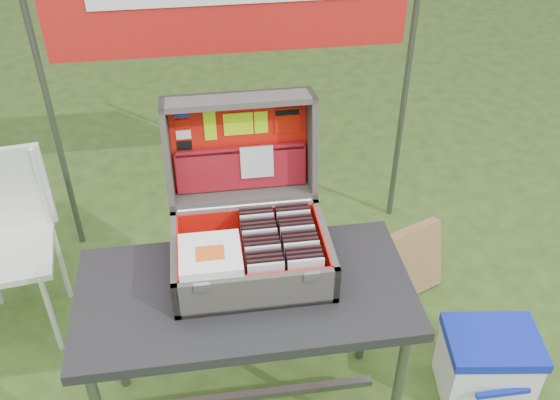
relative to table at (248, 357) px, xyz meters
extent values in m
plane|color=#2F421A|center=(0.07, 0.09, -0.35)|extent=(80.00, 80.00, 0.00)
cube|color=black|center=(0.00, 0.00, 0.33)|extent=(1.12, 0.57, 0.04)
cylinder|color=#59595B|center=(0.50, -0.22, -0.02)|extent=(0.04, 0.04, 0.66)
cylinder|color=#59595B|center=(-0.50, 0.22, -0.02)|extent=(0.04, 0.04, 0.66)
cylinder|color=#59595B|center=(0.50, 0.22, -0.02)|extent=(0.04, 0.04, 0.66)
cube|color=#59595B|center=(0.00, 0.00, -0.23)|extent=(0.97, 0.03, 0.03)
cube|color=#4B4944|center=(0.03, 0.08, 0.36)|extent=(0.53, 0.38, 0.02)
cube|color=#4B4944|center=(0.03, -0.10, 0.42)|extent=(0.53, 0.02, 0.14)
cube|color=#4B4944|center=(0.03, 0.26, 0.42)|extent=(0.53, 0.02, 0.14)
cube|color=#4B4944|center=(-0.22, 0.08, 0.42)|extent=(0.02, 0.38, 0.14)
cube|color=#4B4944|center=(0.29, 0.08, 0.42)|extent=(0.02, 0.38, 0.14)
cube|color=red|center=(0.03, 0.08, 0.37)|extent=(0.49, 0.34, 0.01)
cube|color=silver|center=(-0.14, -0.11, 0.48)|extent=(0.05, 0.01, 0.03)
cube|color=silver|center=(0.20, -0.11, 0.48)|extent=(0.05, 0.01, 0.03)
cylinder|color=silver|center=(0.03, 0.27, 0.49)|extent=(0.48, 0.02, 0.02)
cube|color=#4B4944|center=(0.03, 0.43, 0.66)|extent=(0.53, 0.08, 0.38)
cube|color=#4B4944|center=(0.03, 0.40, 0.84)|extent=(0.53, 0.14, 0.04)
cube|color=#4B4944|center=(0.03, 0.34, 0.49)|extent=(0.53, 0.14, 0.04)
cube|color=#4B4944|center=(-0.22, 0.37, 0.67)|extent=(0.02, 0.20, 0.40)
cube|color=#4B4944|center=(0.29, 0.37, 0.67)|extent=(0.02, 0.20, 0.40)
cube|color=red|center=(0.03, 0.42, 0.66)|extent=(0.48, 0.06, 0.33)
cube|color=red|center=(0.03, -0.09, 0.43)|extent=(0.49, 0.01, 0.12)
cube|color=red|center=(0.03, 0.24, 0.43)|extent=(0.49, 0.01, 0.12)
cube|color=red|center=(-0.21, 0.08, 0.43)|extent=(0.01, 0.34, 0.12)
cube|color=red|center=(0.27, 0.08, 0.43)|extent=(0.01, 0.34, 0.12)
cube|color=maroon|center=(0.03, 0.38, 0.58)|extent=(0.47, 0.06, 0.15)
cube|color=maroon|center=(0.03, 0.39, 0.65)|extent=(0.46, 0.02, 0.02)
cube|color=silver|center=(0.09, 0.37, 0.61)|extent=(0.12, 0.03, 0.12)
cube|color=#1933B2|center=(-0.16, 0.43, 0.79)|extent=(0.05, 0.01, 0.03)
cube|color=#BF1404|center=(-0.16, 0.43, 0.75)|extent=(0.05, 0.01, 0.03)
cube|color=white|center=(-0.16, 0.42, 0.71)|extent=(0.05, 0.01, 0.03)
cube|color=black|center=(-0.16, 0.41, 0.67)|extent=(0.05, 0.01, 0.03)
cube|color=#A5E909|center=(-0.07, 0.42, 0.74)|extent=(0.04, 0.02, 0.10)
cube|color=#A5E909|center=(0.03, 0.42, 0.74)|extent=(0.10, 0.02, 0.08)
cube|color=#A5E909|center=(0.11, 0.42, 0.74)|extent=(0.05, 0.02, 0.08)
cube|color=#BF1404|center=(0.21, 0.42, 0.74)|extent=(0.09, 0.02, 0.09)
cube|color=black|center=(0.21, 0.43, 0.77)|extent=(0.08, 0.01, 0.02)
cube|color=silver|center=(0.07, -0.06, 0.44)|extent=(0.12, 0.01, 0.13)
cube|color=black|center=(0.07, -0.04, 0.44)|extent=(0.12, 0.01, 0.13)
cube|color=black|center=(0.07, -0.02, 0.44)|extent=(0.12, 0.01, 0.13)
cube|color=black|center=(0.07, 0.00, 0.44)|extent=(0.12, 0.01, 0.13)
cube|color=silver|center=(0.07, 0.02, 0.44)|extent=(0.12, 0.01, 0.13)
cube|color=black|center=(0.07, 0.04, 0.44)|extent=(0.12, 0.01, 0.13)
cube|color=black|center=(0.07, 0.06, 0.44)|extent=(0.12, 0.01, 0.13)
cube|color=black|center=(0.07, 0.08, 0.44)|extent=(0.12, 0.01, 0.13)
cube|color=silver|center=(0.07, 0.10, 0.44)|extent=(0.12, 0.01, 0.13)
cube|color=black|center=(0.07, 0.12, 0.44)|extent=(0.12, 0.01, 0.13)
cube|color=black|center=(0.07, 0.14, 0.44)|extent=(0.12, 0.01, 0.13)
cube|color=black|center=(0.07, 0.16, 0.44)|extent=(0.12, 0.01, 0.13)
cube|color=silver|center=(0.07, 0.19, 0.44)|extent=(0.12, 0.01, 0.13)
cube|color=black|center=(0.07, 0.21, 0.44)|extent=(0.12, 0.01, 0.13)
cube|color=black|center=(0.07, 0.23, 0.44)|extent=(0.12, 0.01, 0.13)
cube|color=silver|center=(0.19, -0.06, 0.44)|extent=(0.12, 0.01, 0.13)
cube|color=black|center=(0.19, -0.04, 0.44)|extent=(0.12, 0.01, 0.13)
cube|color=black|center=(0.19, -0.02, 0.44)|extent=(0.12, 0.01, 0.13)
cube|color=black|center=(0.19, 0.00, 0.44)|extent=(0.12, 0.01, 0.13)
cube|color=silver|center=(0.19, 0.02, 0.44)|extent=(0.12, 0.01, 0.13)
cube|color=black|center=(0.19, 0.04, 0.44)|extent=(0.12, 0.01, 0.13)
cube|color=black|center=(0.19, 0.06, 0.44)|extent=(0.12, 0.01, 0.13)
cube|color=black|center=(0.19, 0.08, 0.44)|extent=(0.12, 0.01, 0.13)
cube|color=silver|center=(0.19, 0.10, 0.44)|extent=(0.12, 0.01, 0.13)
cube|color=black|center=(0.19, 0.12, 0.44)|extent=(0.12, 0.01, 0.13)
cube|color=black|center=(0.19, 0.14, 0.44)|extent=(0.12, 0.01, 0.13)
cube|color=black|center=(0.19, 0.16, 0.44)|extent=(0.12, 0.01, 0.13)
cube|color=silver|center=(0.19, 0.19, 0.44)|extent=(0.12, 0.01, 0.13)
cube|color=black|center=(0.19, 0.21, 0.44)|extent=(0.12, 0.01, 0.13)
cube|color=black|center=(0.19, 0.23, 0.44)|extent=(0.12, 0.01, 0.13)
cube|color=white|center=(-0.10, 0.01, 0.49)|extent=(0.20, 0.20, 0.00)
cube|color=white|center=(-0.10, 0.01, 0.50)|extent=(0.20, 0.20, 0.00)
cube|color=white|center=(-0.10, 0.01, 0.50)|extent=(0.20, 0.20, 0.00)
cube|color=white|center=(-0.10, 0.01, 0.51)|extent=(0.20, 0.20, 0.00)
cube|color=white|center=(-0.10, 0.01, 0.51)|extent=(0.20, 0.20, 0.00)
cube|color=white|center=(-0.10, 0.01, 0.52)|extent=(0.20, 0.20, 0.00)
cube|color=#D85919|center=(-0.10, 0.00, 0.52)|extent=(0.09, 0.07, 0.00)
cube|color=white|center=(0.95, -0.02, -0.21)|extent=(0.38, 0.30, 0.28)
cube|color=#1023AD|center=(0.95, -0.02, -0.05)|extent=(0.40, 0.32, 0.04)
cube|color=#1023AD|center=(0.95, -0.16, -0.18)|extent=(0.22, 0.02, 0.02)
cube|color=silver|center=(-0.95, 0.62, 0.08)|extent=(0.42, 0.42, 0.03)
cube|color=silver|center=(-0.95, 0.80, 0.28)|extent=(0.38, 0.08, 0.40)
cylinder|color=silver|center=(-0.79, 0.46, -0.14)|extent=(0.02, 0.02, 0.43)
cylinder|color=silver|center=(-0.79, 0.78, -0.14)|extent=(0.02, 0.02, 0.43)
cylinder|color=silver|center=(-0.79, 0.80, 0.27)|extent=(0.02, 0.02, 0.40)
cube|color=#A77D4C|center=(0.83, 0.59, -0.17)|extent=(0.36, 0.25, 0.35)
cylinder|color=#59595B|center=(-0.78, 1.19, 0.50)|extent=(0.03, 0.03, 1.70)
cylinder|color=#59595B|center=(0.92, 1.19, 0.50)|extent=(0.03, 0.03, 1.70)
camera|label=1|loc=(-0.10, -1.49, 1.83)|focal=40.00mm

